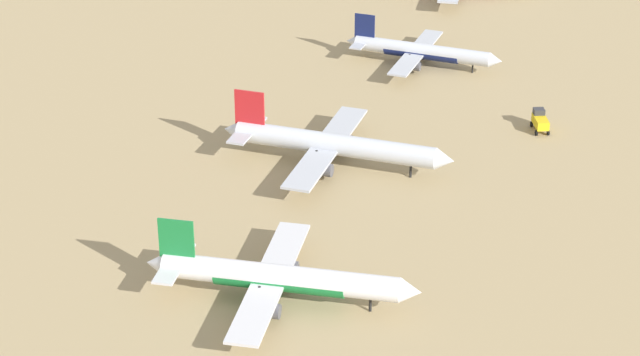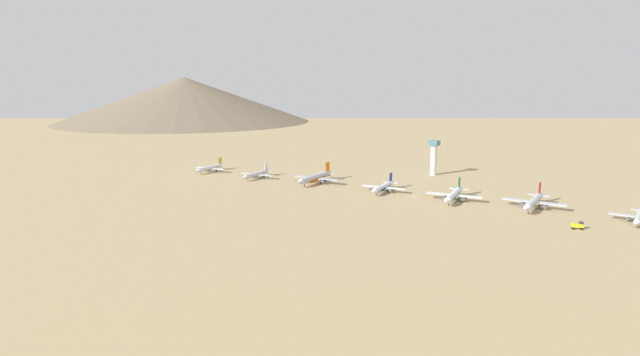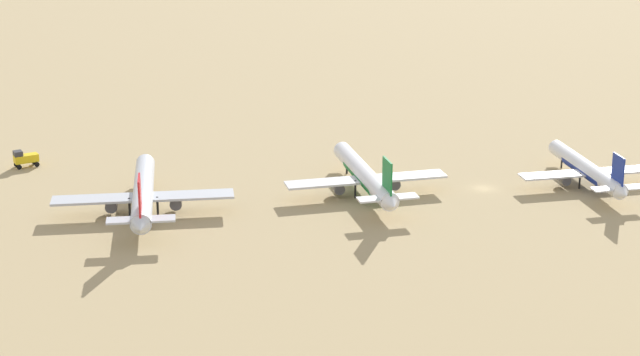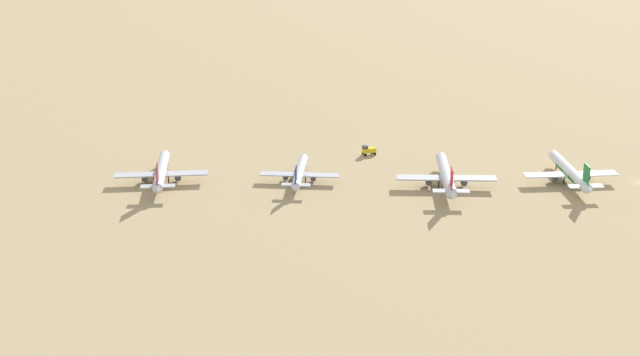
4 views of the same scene
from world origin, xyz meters
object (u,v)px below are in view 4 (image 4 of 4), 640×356
Objects in this scene: parked_jet_6 at (300,172)px; service_truck at (368,150)px; parked_jet_4 at (570,172)px; parked_jet_5 at (446,175)px; parked_jet_7 at (161,172)px.

parked_jet_6 is 6.15× the size of service_truck.
parked_jet_5 is at bearing 100.75° from parked_jet_4.
parked_jet_6 reaches higher than service_truck.
parked_jet_5 is 52.22m from parked_jet_6.
service_truck is (31.78, 28.77, -2.14)m from parked_jet_5.
parked_jet_5 is at bearing -90.55° from parked_jet_6.
parked_jet_7 reaches higher than parked_jet_6.
parked_jet_4 is 146.57m from parked_jet_7.
parked_jet_5 is at bearing -137.85° from service_truck.
parked_jet_7 is at bearing 96.14° from parked_jet_6.
parked_jet_4 is 7.25× the size of service_truck.
parked_jet_4 reaches higher than parked_jet_7.
parked_jet_5 reaches higher than service_truck.
service_truck is (31.28, -23.44, -1.29)m from parked_jet_6.
parked_jet_7 is at bearing 95.18° from parked_jet_4.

